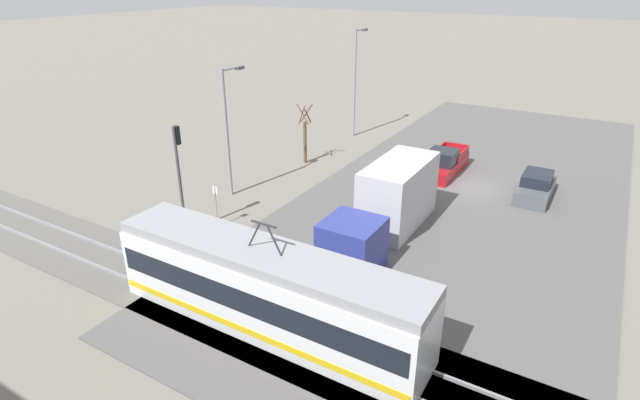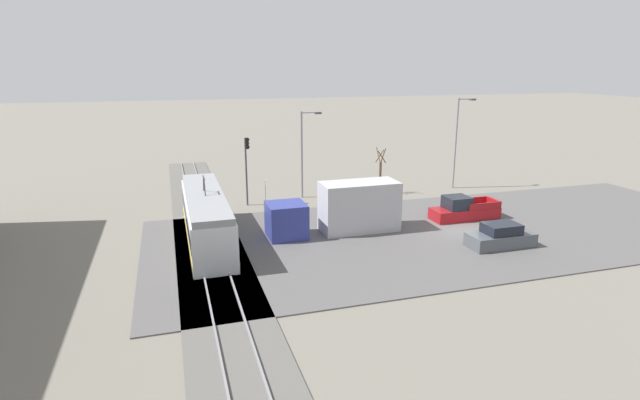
{
  "view_description": "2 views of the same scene",
  "coord_description": "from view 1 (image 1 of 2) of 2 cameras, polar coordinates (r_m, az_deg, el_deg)",
  "views": [
    {
      "loc": [
        -6.81,
        31.1,
        12.77
      ],
      "look_at": [
        4.93,
        11.29,
        2.37
      ],
      "focal_mm": 28.0,
      "sensor_mm": 36.0,
      "label": 1
    },
    {
      "loc": [
        -30.36,
        20.43,
        11.73
      ],
      "look_at": [
        4.0,
        9.88,
        2.1
      ],
      "focal_mm": 28.0,
      "sensor_mm": 36.0,
      "label": 2
    }
  ],
  "objects": [
    {
      "name": "street_tree",
      "position": [
        36.72,
        -1.73,
        7.27
      ],
      "size": [
        1.06,
        0.88,
        4.44
      ],
      "color": "brown",
      "rests_on": "ground"
    },
    {
      "name": "traffic_light_pole",
      "position": [
        26.7,
        -15.81,
        3.69
      ],
      "size": [
        0.28,
        0.47,
        5.91
      ],
      "color": "#47474C",
      "rests_on": "ground"
    },
    {
      "name": "box_truck",
      "position": [
        26.52,
        7.8,
        -0.51
      ],
      "size": [
        2.6,
        9.59,
        3.6
      ],
      "color": "navy",
      "rests_on": "ground"
    },
    {
      "name": "street_lamp_mid_block",
      "position": [
        42.92,
        4.1,
        13.9
      ],
      "size": [
        0.36,
        1.95,
        8.84
      ],
      "color": "gray",
      "rests_on": "ground"
    },
    {
      "name": "road_surface",
      "position": [
        34.29,
        16.95,
        1.41
      ],
      "size": [
        17.95,
        45.4,
        0.08
      ],
      "color": "#565454",
      "rests_on": "ground"
    },
    {
      "name": "ground_plane",
      "position": [
        34.3,
        16.94,
        1.34
      ],
      "size": [
        320.0,
        320.0,
        0.0
      ],
      "primitive_type": "plane",
      "color": "slate"
    },
    {
      "name": "pickup_truck",
      "position": [
        35.9,
        14.02,
        4.06
      ],
      "size": [
        1.93,
        5.42,
        1.87
      ],
      "color": "maroon",
      "rests_on": "ground"
    },
    {
      "name": "sedan_car_0",
      "position": [
        33.81,
        23.42,
        1.36
      ],
      "size": [
        1.9,
        4.46,
        1.59
      ],
      "rotation": [
        0.0,
        0.0,
        3.14
      ],
      "color": "#4C5156",
      "rests_on": "ground"
    },
    {
      "name": "street_lamp_near_crossing",
      "position": [
        30.97,
        -10.42,
        8.54
      ],
      "size": [
        0.36,
        1.95,
        7.89
      ],
      "color": "gray",
      "rests_on": "ground"
    },
    {
      "name": "rail_bed",
      "position": [
        19.28,
        2.04,
        -17.0
      ],
      "size": [
        66.5,
        4.4,
        0.22
      ],
      "color": "#5B5954",
      "rests_on": "ground"
    },
    {
      "name": "no_parking_sign",
      "position": [
        27.77,
        -11.8,
        -0.28
      ],
      "size": [
        0.32,
        0.08,
        2.4
      ],
      "color": "gray",
      "rests_on": "ground"
    },
    {
      "name": "light_rail_tram",
      "position": [
        19.62,
        -6.09,
        -10.15
      ],
      "size": [
        13.06,
        2.68,
        4.5
      ],
      "color": "silver",
      "rests_on": "ground"
    }
  ]
}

